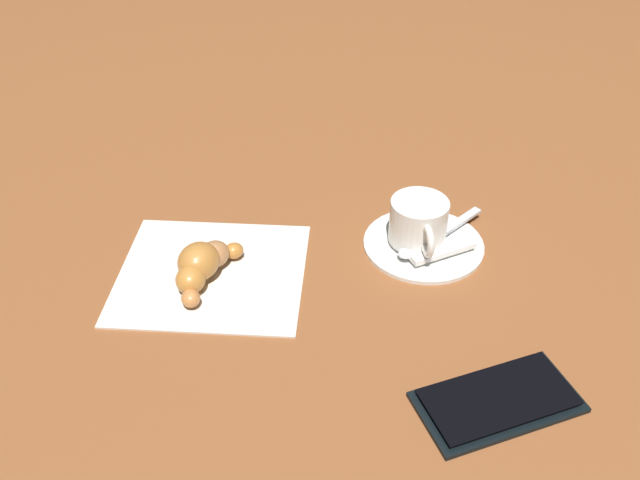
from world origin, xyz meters
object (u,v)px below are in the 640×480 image
Objects in this scene: napkin at (212,270)px; cell_phone at (498,400)px; teaspoon at (428,242)px; saucer at (424,243)px; croissant at (202,265)px; espresso_cup at (419,221)px; sugar_packet at (441,250)px.

cell_phone is (-0.24, 0.19, 0.00)m from napkin.
napkin is 1.27× the size of cell_phone.
teaspoon is 0.21m from cell_phone.
croissant is at bearing 7.57° from saucer.
espresso_cup reaches higher than teaspoon.
espresso_cup is at bearing -38.51° from teaspoon.
saucer is at bearing -179.66° from espresso_cup.
espresso_cup is 0.45× the size of napkin.
saucer is 0.03m from espresso_cup.
saucer is at bearing -73.49° from teaspoon.
teaspoon reaches higher than saucer.
teaspoon is 1.22× the size of croissant.
croissant is at bearing 7.82° from espresso_cup.
saucer is 0.03m from sugar_packet.
napkin is (0.23, -0.00, -0.01)m from sugar_packet.
cell_phone is at bearing 93.85° from saucer.
espresso_cup is 0.91× the size of croissant.
cell_phone is at bearing 143.20° from croissant.
napkin is (0.21, 0.02, -0.03)m from espresso_cup.
espresso_cup reaches higher than croissant.
teaspoon is at bearing 104.12° from sugar_packet.
cell_phone is at bearing 93.34° from teaspoon.
espresso_cup is 0.22m from croissant.
saucer is at bearing -86.15° from cell_phone.
teaspoon is (-0.01, 0.01, -0.02)m from espresso_cup.
espresso_cup is at bearing 111.48° from sugar_packet.
espresso_cup reaches higher than napkin.
sugar_packet is at bearing 118.13° from saucer.
espresso_cup reaches higher than sugar_packet.
croissant is (0.23, 0.03, 0.01)m from saucer.
napkin is 0.02m from croissant.
teaspoon is 1.55× the size of sugar_packet.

